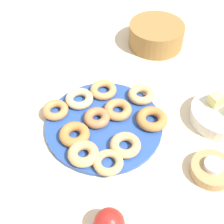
{
  "coord_description": "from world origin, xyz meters",
  "views": [
    {
      "loc": [
        0.52,
        -0.32,
        0.74
      ],
      "look_at": [
        0.0,
        0.03,
        0.04
      ],
      "focal_mm": 50.27,
      "sensor_mm": 36.0,
      "label": 1
    }
  ],
  "objects_px": {
    "donut_5": "(108,162)",
    "tealight": "(214,165)",
    "donut_10": "(55,110)",
    "basket": "(156,35)",
    "donut_1": "(74,134)",
    "melon_chunk_left": "(216,100)",
    "donut_9": "(83,154)",
    "donut_6": "(152,119)",
    "fruit_bowl": "(220,115)",
    "donut_8": "(126,145)",
    "donut_3": "(79,99)",
    "donut_plate": "(104,124)",
    "apple": "(109,224)",
    "candle_holder": "(212,170)",
    "donut_0": "(118,110)",
    "donut_2": "(97,118)",
    "donut_4": "(141,95)",
    "donut_7": "(103,90)"
  },
  "relations": [
    {
      "from": "donut_5",
      "to": "tealight",
      "type": "xyz_separation_m",
      "value": [
        0.17,
        0.22,
        0.01
      ]
    },
    {
      "from": "donut_10",
      "to": "basket",
      "type": "xyz_separation_m",
      "value": [
        -0.12,
        0.5,
        0.02
      ]
    },
    {
      "from": "donut_1",
      "to": "basket",
      "type": "distance_m",
      "value": 0.55
    },
    {
      "from": "donut_10",
      "to": "melon_chunk_left",
      "type": "height_order",
      "value": "melon_chunk_left"
    },
    {
      "from": "donut_9",
      "to": "basket",
      "type": "bearing_deg",
      "value": 121.42
    },
    {
      "from": "donut_6",
      "to": "fruit_bowl",
      "type": "xyz_separation_m",
      "value": [
        0.1,
        0.19,
        -0.01
      ]
    },
    {
      "from": "melon_chunk_left",
      "to": "fruit_bowl",
      "type": "bearing_deg",
      "value": 0.0
    },
    {
      "from": "donut_8",
      "to": "donut_9",
      "type": "distance_m",
      "value": 0.12
    },
    {
      "from": "donut_9",
      "to": "donut_3",
      "type": "bearing_deg",
      "value": 153.11
    },
    {
      "from": "donut_plate",
      "to": "apple",
      "type": "distance_m",
      "value": 0.32
    },
    {
      "from": "donut_1",
      "to": "melon_chunk_left",
      "type": "xyz_separation_m",
      "value": [
        0.15,
        0.41,
        0.03
      ]
    },
    {
      "from": "basket",
      "to": "tealight",
      "type": "bearing_deg",
      "value": -24.33
    },
    {
      "from": "donut_6",
      "to": "candle_holder",
      "type": "xyz_separation_m",
      "value": [
        0.22,
        0.03,
        -0.01
      ]
    },
    {
      "from": "donut_6",
      "to": "donut_10",
      "type": "distance_m",
      "value": 0.3
    },
    {
      "from": "donut_10",
      "to": "fruit_bowl",
      "type": "distance_m",
      "value": 0.51
    },
    {
      "from": "donut_0",
      "to": "candle_holder",
      "type": "bearing_deg",
      "value": 16.59
    },
    {
      "from": "donut_1",
      "to": "candle_holder",
      "type": "distance_m",
      "value": 0.39
    },
    {
      "from": "donut_2",
      "to": "donut_8",
      "type": "height_order",
      "value": "same"
    },
    {
      "from": "donut_4",
      "to": "melon_chunk_left",
      "type": "height_order",
      "value": "melon_chunk_left"
    },
    {
      "from": "tealight",
      "to": "basket",
      "type": "bearing_deg",
      "value": 155.67
    },
    {
      "from": "donut_8",
      "to": "donut_2",
      "type": "bearing_deg",
      "value": -173.53
    },
    {
      "from": "donut_0",
      "to": "donut_7",
      "type": "height_order",
      "value": "donut_0"
    },
    {
      "from": "donut_0",
      "to": "donut_6",
      "type": "distance_m",
      "value": 0.11
    },
    {
      "from": "donut_8",
      "to": "melon_chunk_left",
      "type": "height_order",
      "value": "melon_chunk_left"
    },
    {
      "from": "basket",
      "to": "fruit_bowl",
      "type": "xyz_separation_m",
      "value": [
        0.42,
        -0.08,
        -0.02
      ]
    },
    {
      "from": "donut_3",
      "to": "donut_5",
      "type": "bearing_deg",
      "value": -12.24
    },
    {
      "from": "fruit_bowl",
      "to": "donut_8",
      "type": "bearing_deg",
      "value": -102.11
    },
    {
      "from": "donut_3",
      "to": "candle_holder",
      "type": "distance_m",
      "value": 0.45
    },
    {
      "from": "tealight",
      "to": "melon_chunk_left",
      "type": "height_order",
      "value": "melon_chunk_left"
    },
    {
      "from": "donut_2",
      "to": "donut_9",
      "type": "height_order",
      "value": "donut_9"
    },
    {
      "from": "donut_plate",
      "to": "melon_chunk_left",
      "type": "height_order",
      "value": "melon_chunk_left"
    },
    {
      "from": "donut_0",
      "to": "fruit_bowl",
      "type": "height_order",
      "value": "fruit_bowl"
    },
    {
      "from": "donut_0",
      "to": "candle_holder",
      "type": "relative_size",
      "value": 0.75
    },
    {
      "from": "donut_10",
      "to": "apple",
      "type": "distance_m",
      "value": 0.4
    },
    {
      "from": "fruit_bowl",
      "to": "apple",
      "type": "xyz_separation_m",
      "value": [
        0.1,
        -0.47,
        0.02
      ]
    },
    {
      "from": "donut_2",
      "to": "donut_4",
      "type": "distance_m",
      "value": 0.17
    },
    {
      "from": "tealight",
      "to": "donut_2",
      "type": "bearing_deg",
      "value": -152.72
    },
    {
      "from": "fruit_bowl",
      "to": "donut_9",
      "type": "bearing_deg",
      "value": -104.08
    },
    {
      "from": "donut_7",
      "to": "donut_9",
      "type": "distance_m",
      "value": 0.26
    },
    {
      "from": "candle_holder",
      "to": "basket",
      "type": "distance_m",
      "value": 0.59
    },
    {
      "from": "donut_3",
      "to": "donut_0",
      "type": "bearing_deg",
      "value": 34.57
    },
    {
      "from": "fruit_bowl",
      "to": "donut_10",
      "type": "bearing_deg",
      "value": -125.58
    },
    {
      "from": "melon_chunk_left",
      "to": "donut_6",
      "type": "bearing_deg",
      "value": -109.75
    },
    {
      "from": "donut_6",
      "to": "fruit_bowl",
      "type": "height_order",
      "value": "same"
    },
    {
      "from": "donut_plate",
      "to": "fruit_bowl",
      "type": "distance_m",
      "value": 0.36
    },
    {
      "from": "melon_chunk_left",
      "to": "donut_10",
      "type": "bearing_deg",
      "value": -122.52
    },
    {
      "from": "donut_plate",
      "to": "donut_5",
      "type": "relative_size",
      "value": 4.32
    },
    {
      "from": "donut_10",
      "to": "fruit_bowl",
      "type": "height_order",
      "value": "fruit_bowl"
    },
    {
      "from": "donut_1",
      "to": "donut_9",
      "type": "distance_m",
      "value": 0.07
    },
    {
      "from": "donut_plate",
      "to": "donut_8",
      "type": "bearing_deg",
      "value": 0.94
    }
  ]
}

